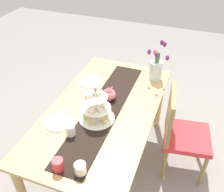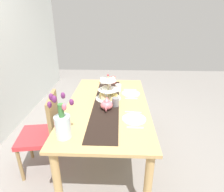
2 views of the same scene
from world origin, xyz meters
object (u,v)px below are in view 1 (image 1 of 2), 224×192
object	(u,v)px
tulip_vase	(156,68)
knife_left	(84,90)
cream_jug	(80,169)
fork_left	(96,75)
dinner_plate_right	(58,122)
mug_orange	(58,165)
fork_right	(67,112)
knife_right	(49,134)
dinner_plate_left	(90,82)
mug_grey	(96,98)
tiered_cake_stand	(96,110)
teapot	(109,94)
chair_left	(180,131)
mug_white_text	(70,130)
dining_table	(103,117)

from	to	relation	value
tulip_vase	knife_left	bearing A→B (deg)	-53.45
cream_jug	fork_left	size ratio (longest dim) A/B	0.57
dinner_plate_right	mug_orange	bearing A→B (deg)	30.36
cream_jug	fork_right	size ratio (longest dim) A/B	0.57
knife_right	mug_orange	xyz separation A→B (m)	(0.26, 0.24, 0.04)
knife_left	knife_right	distance (m)	0.64
dinner_plate_left	dinner_plate_right	xyz separation A→B (m)	(0.64, 0.00, 0.00)
dinner_plate_left	mug_grey	distance (m)	0.34
tiered_cake_stand	tulip_vase	distance (m)	0.85
cream_jug	fork_left	xyz separation A→B (m)	(-1.16, -0.39, -0.04)
teapot	cream_jug	distance (m)	0.83
chair_left	knife_right	distance (m)	1.19
mug_white_text	fork_right	bearing A→B (deg)	-145.09
tulip_vase	knife_right	size ratio (longest dim) A/B	2.38
dining_table	mug_white_text	size ratio (longest dim) A/B	17.70
knife_right	dining_table	bearing A→B (deg)	147.87
tiered_cake_stand	fork_right	bearing A→B (deg)	-88.08
mug_orange	tiered_cake_stand	bearing A→B (deg)	176.12
knife_right	chair_left	bearing A→B (deg)	124.44
dining_table	mug_grey	distance (m)	0.19
tiered_cake_stand	knife_left	world-z (taller)	tiered_cake_stand
dinner_plate_left	dinner_plate_right	distance (m)	0.64
knife_left	dinner_plate_right	world-z (taller)	dinner_plate_right
teapot	knife_left	distance (m)	0.29
dinner_plate_left	mug_orange	size ratio (longest dim) A/B	2.42
knife_right	mug_orange	size ratio (longest dim) A/B	1.79
dinner_plate_right	dining_table	bearing A→B (deg)	136.98
mug_grey	knife_right	bearing A→B (deg)	-20.42
dining_table	knife_left	bearing A→B (deg)	-124.60
tiered_cake_stand	dinner_plate_right	world-z (taller)	tiered_cake_stand
mug_orange	tulip_vase	bearing A→B (deg)	164.86
tiered_cake_stand	teapot	xyz separation A→B (m)	(-0.29, 0.00, -0.03)
knife_right	mug_orange	distance (m)	0.36
fork_left	dinner_plate_right	distance (m)	0.78
mug_orange	dining_table	bearing A→B (deg)	176.75
fork_right	mug_white_text	bearing A→B (deg)	34.91
cream_jug	dinner_plate_right	bearing A→B (deg)	-134.34
tiered_cake_stand	chair_left	bearing A→B (deg)	117.70
fork_left	fork_right	size ratio (longest dim) A/B	1.00
dinner_plate_right	mug_orange	size ratio (longest dim) A/B	2.42
tiered_cake_stand	fork_right	distance (m)	0.29
mug_grey	dinner_plate_left	bearing A→B (deg)	-146.53
dining_table	tulip_vase	xyz separation A→B (m)	(-0.64, 0.32, 0.23)
chair_left	teapot	xyz separation A→B (m)	(0.07, -0.68, 0.30)
dining_table	tiered_cake_stand	size ratio (longest dim) A/B	5.53
chair_left	dining_table	bearing A→B (deg)	-72.50
dining_table	chair_left	bearing A→B (deg)	107.50
dining_table	tiered_cake_stand	bearing A→B (deg)	-0.78
dining_table	fork_left	bearing A→B (deg)	-150.00
tiered_cake_stand	mug_white_text	world-z (taller)	tiered_cake_stand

